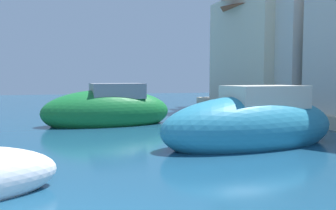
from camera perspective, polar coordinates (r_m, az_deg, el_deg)
moored_boat_1 at (r=10.78m, az=13.13°, el=-3.13°), size 5.83×2.72×2.17m
moored_boat_3 at (r=15.34m, az=-9.42°, el=-0.85°), size 5.49×2.48×2.16m
waterfront_building_annex at (r=22.80m, az=17.91°, el=9.84°), size 7.10×7.09×7.35m
waterfront_building_far at (r=22.73m, az=17.93°, el=8.63°), size 5.93×10.09×6.40m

